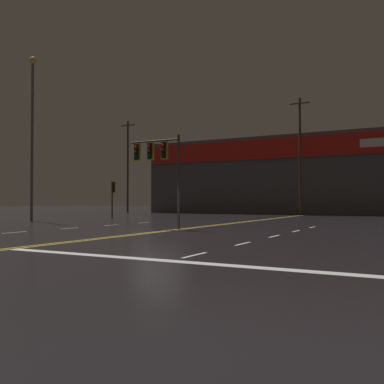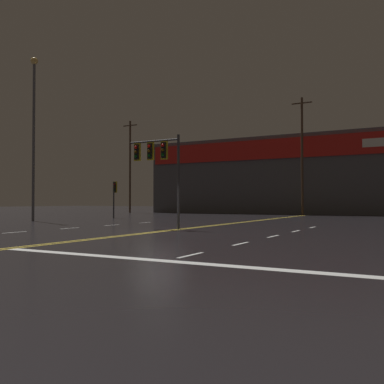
# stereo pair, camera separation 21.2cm
# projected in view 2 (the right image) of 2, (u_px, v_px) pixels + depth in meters

# --- Properties ---
(ground_plane) EXTENTS (200.00, 200.00, 0.00)m
(ground_plane) POSITION_uv_depth(u_px,v_px,m) (158.00, 232.00, 20.70)
(ground_plane) COLOR black
(road_markings) EXTENTS (17.12, 60.00, 0.01)m
(road_markings) POSITION_uv_depth(u_px,v_px,m) (159.00, 235.00, 18.49)
(road_markings) COLOR gold
(road_markings) RESTS_ON ground
(traffic_signal_median) EXTENTS (3.18, 0.36, 5.03)m
(traffic_signal_median) POSITION_uv_depth(u_px,v_px,m) (157.00, 157.00, 23.28)
(traffic_signal_median) COLOR #38383D
(traffic_signal_median) RESTS_ON ground
(traffic_signal_corner_northwest) EXTENTS (0.42, 0.36, 3.25)m
(traffic_signal_corner_northwest) POSITION_uv_depth(u_px,v_px,m) (114.00, 191.00, 37.77)
(traffic_signal_corner_northwest) COLOR #38383D
(traffic_signal_corner_northwest) RESTS_ON ground
(streetlight_median_approach) EXTENTS (0.56, 0.56, 12.44)m
(streetlight_median_approach) POSITION_uv_depth(u_px,v_px,m) (34.00, 120.00, 32.34)
(streetlight_median_approach) COLOR #59595E
(streetlight_median_approach) RESTS_ON ground
(building_backdrop) EXTENTS (41.62, 10.23, 9.25)m
(building_backdrop) POSITION_uv_depth(u_px,v_px,m) (318.00, 176.00, 52.17)
(building_backdrop) COLOR #4C4C51
(building_backdrop) RESTS_ON ground
(utility_pole_row) EXTENTS (47.33, 0.26, 12.78)m
(utility_pole_row) POSITION_uv_depth(u_px,v_px,m) (296.00, 157.00, 46.53)
(utility_pole_row) COLOR #4C3828
(utility_pole_row) RESTS_ON ground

